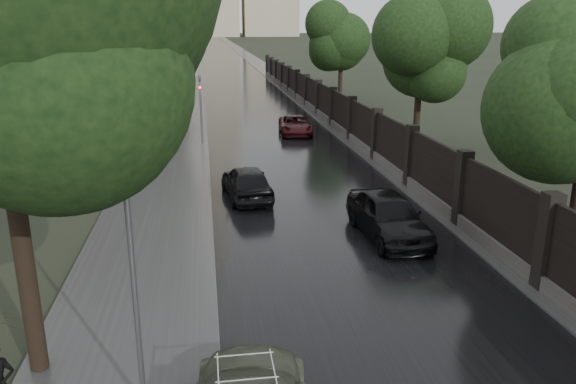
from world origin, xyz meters
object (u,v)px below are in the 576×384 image
at_px(tree_right_c, 341,46).
at_px(car_right_far, 295,125).
at_px(lamp_post, 134,279).
at_px(tree_right_b, 421,60).
at_px(car_right_near, 388,215).
at_px(traffic_light, 201,104).
at_px(tree_left_far, 139,49).
at_px(hatchback_left, 247,182).

bearing_deg(tree_right_c, car_right_far, -115.31).
height_order(tree_right_c, lamp_post, tree_right_c).
bearing_deg(tree_right_b, car_right_near, -114.37).
bearing_deg(car_right_near, tree_right_b, 62.05).
height_order(tree_right_c, traffic_light, tree_right_c).
bearing_deg(tree_left_far, traffic_light, -53.53).
bearing_deg(tree_right_b, car_right_far, 136.87).
xyz_separation_m(tree_right_c, car_right_far, (-5.90, -12.47, -4.36)).
bearing_deg(lamp_post, hatchback_left, 77.35).
distance_m(traffic_light, car_right_far, 6.67).
height_order(tree_left_far, tree_right_c, tree_left_far).
relative_size(hatchback_left, car_right_far, 0.96).
bearing_deg(car_right_far, tree_left_far, 169.64).
distance_m(tree_left_far, lamp_post, 28.73).
distance_m(tree_right_c, car_right_near, 31.51).
relative_size(tree_right_c, traffic_light, 1.75).
bearing_deg(car_right_far, lamp_post, -100.97).
bearing_deg(car_right_far, car_right_near, -85.44).
height_order(tree_left_far, hatchback_left, tree_left_far).
height_order(tree_left_far, tree_right_b, tree_left_far).
relative_size(tree_right_b, car_right_far, 1.65).
bearing_deg(tree_right_b, tree_right_c, 90.00).
distance_m(traffic_light, hatchback_left, 11.03).
height_order(tree_right_c, hatchback_left, tree_right_c).
xyz_separation_m(tree_right_b, lamp_post, (-12.90, -20.50, -2.28)).
xyz_separation_m(tree_right_b, tree_right_c, (0.00, 18.00, 0.00)).
xyz_separation_m(tree_right_b, car_right_far, (-5.90, 5.53, -4.36)).
height_order(traffic_light, car_right_near, traffic_light).
xyz_separation_m(tree_right_c, hatchback_left, (-10.04, -25.76, -4.25)).
bearing_deg(traffic_light, hatchback_left, -80.70).
relative_size(tree_right_c, car_right_near, 1.57).
distance_m(traffic_light, car_right_near, 16.89).
bearing_deg(lamp_post, traffic_light, 87.32).
bearing_deg(traffic_light, lamp_post, -92.68).
relative_size(tree_right_b, lamp_post, 1.37).
bearing_deg(tree_left_far, hatchback_left, -70.89).
xyz_separation_m(lamp_post, car_right_far, (7.00, 26.03, -2.08)).
relative_size(tree_left_far, traffic_light, 1.85).
distance_m(tree_right_b, lamp_post, 24.33).
relative_size(tree_right_b, hatchback_left, 1.72).
bearing_deg(lamp_post, tree_left_far, 95.21).
bearing_deg(car_right_far, tree_right_c, 68.77).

